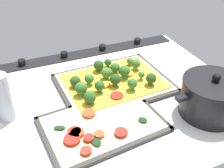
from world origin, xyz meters
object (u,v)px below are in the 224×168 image
at_px(baking_tray_front, 114,84).
at_px(oil_bottle, 3,96).
at_px(veggie_pizza_back, 101,124).
at_px(broccoli_pizza, 112,80).
at_px(baking_tray_back, 102,125).
at_px(cooking_pot, 212,97).

height_order(baking_tray_front, oil_bottle, oil_bottle).
bearing_deg(oil_bottle, veggie_pizza_back, 149.16).
bearing_deg(broccoli_pizza, oil_bottle, 5.73).
bearing_deg(oil_bottle, broccoli_pizza, -174.27).
bearing_deg(broccoli_pizza, baking_tray_back, 59.25).
xyz_separation_m(baking_tray_back, oil_bottle, (0.24, -0.14, 0.08)).
height_order(baking_tray_front, broccoli_pizza, broccoli_pizza).
distance_m(baking_tray_back, veggie_pizza_back, 0.01).
height_order(baking_tray_front, veggie_pizza_back, veggie_pizza_back).
bearing_deg(veggie_pizza_back, baking_tray_front, -123.00).
bearing_deg(oil_bottle, cooking_pot, 159.94).
bearing_deg(baking_tray_front, veggie_pizza_back, 57.00).
height_order(baking_tray_back, cooking_pot, cooking_pot).
relative_size(baking_tray_front, veggie_pizza_back, 1.18).
distance_m(broccoli_pizza, veggie_pizza_back, 0.21).
xyz_separation_m(baking_tray_front, baking_tray_back, (0.11, 0.18, 0.00)).
height_order(broccoli_pizza, cooking_pot, cooking_pot).
bearing_deg(baking_tray_back, baking_tray_front, -122.02).
xyz_separation_m(baking_tray_front, broccoli_pizza, (0.01, 0.00, 0.02)).
xyz_separation_m(baking_tray_front, cooking_pot, (-0.21, 0.24, 0.05)).
bearing_deg(veggie_pizza_back, broccoli_pizza, -121.79).
bearing_deg(baking_tray_front, baking_tray_back, 57.98).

